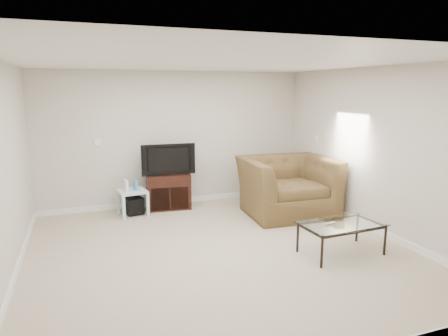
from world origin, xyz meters
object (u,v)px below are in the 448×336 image
object	(u,v)px
television	(167,159)
coffee_table	(341,238)
side_table	(133,202)
recliner	(288,177)
subwoofer	(134,206)
tv_stand	(168,190)

from	to	relation	value
television	coffee_table	world-z (taller)	television
coffee_table	side_table	bearing A→B (deg)	131.89
television	recliner	xyz separation A→B (m)	(1.90, -1.05, -0.26)
subwoofer	coffee_table	world-z (taller)	coffee_table
tv_stand	television	bearing A→B (deg)	-90.00
television	coffee_table	distance (m)	3.41
side_table	coffee_table	size ratio (longest dim) A/B	0.43
side_table	subwoofer	size ratio (longest dim) A/B	1.61
tv_stand	side_table	size ratio (longest dim) A/B	1.69
side_table	recliner	xyz separation A→B (m)	(2.58, -0.85, 0.45)
subwoofer	recliner	xyz separation A→B (m)	(2.55, -0.87, 0.51)
coffee_table	recliner	bearing A→B (deg)	84.14
side_table	recliner	world-z (taller)	recliner
side_table	recliner	distance (m)	2.75
television	side_table	xyz separation A→B (m)	(-0.68, -0.20, -0.71)
television	recliner	size ratio (longest dim) A/B	0.59
tv_stand	recliner	bearing A→B (deg)	-24.91
tv_stand	side_table	distance (m)	0.73
tv_stand	television	xyz separation A→B (m)	(-0.00, -0.03, 0.61)
side_table	coffee_table	world-z (taller)	side_table
side_table	coffee_table	bearing A→B (deg)	-48.11
tv_stand	subwoofer	xyz separation A→B (m)	(-0.65, -0.21, -0.17)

